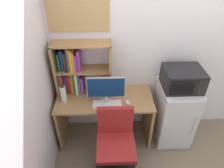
% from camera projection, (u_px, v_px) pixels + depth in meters
% --- Properties ---
extents(wall_back, '(6.40, 0.04, 2.60)m').
position_uv_depth(wall_back, '(200.00, 50.00, 2.68)').
color(wall_back, silver).
rests_on(wall_back, ground_plane).
extents(desk, '(1.30, 0.58, 0.77)m').
position_uv_depth(desk, '(105.00, 111.00, 2.83)').
color(desk, '#997047').
rests_on(desk, ground_plane).
extents(hutch_bookshelf, '(0.73, 0.26, 0.73)m').
position_uv_depth(hutch_bookshelf, '(75.00, 69.00, 2.62)').
color(hutch_bookshelf, '#997047').
rests_on(hutch_bookshelf, desk).
extents(monitor, '(0.48, 0.18, 0.40)m').
position_uv_depth(monitor, '(106.00, 89.00, 2.48)').
color(monitor, '#B7B7BC').
rests_on(monitor, desk).
extents(keyboard, '(0.37, 0.14, 0.02)m').
position_uv_depth(keyboard, '(107.00, 104.00, 2.58)').
color(keyboard, silver).
rests_on(keyboard, desk).
extents(computer_mouse, '(0.05, 0.09, 0.03)m').
position_uv_depth(computer_mouse, '(128.00, 102.00, 2.60)').
color(computer_mouse, silver).
rests_on(computer_mouse, desk).
extents(water_bottle, '(0.08, 0.08, 0.25)m').
position_uv_depth(water_bottle, '(63.00, 94.00, 2.58)').
color(water_bottle, silver).
rests_on(water_bottle, desk).
extents(mini_fridge, '(0.49, 0.57, 0.94)m').
position_uv_depth(mini_fridge, '(174.00, 113.00, 2.88)').
color(mini_fridge, silver).
rests_on(mini_fridge, ground_plane).
extents(microwave, '(0.48, 0.41, 0.27)m').
position_uv_depth(microwave, '(183.00, 79.00, 2.53)').
color(microwave, black).
rests_on(microwave, mini_fridge).
extents(desk_chair, '(0.54, 0.54, 0.89)m').
position_uv_depth(desk_chair, '(116.00, 146.00, 2.53)').
color(desk_chair, black).
rests_on(desk_chair, ground_plane).
extents(wall_corkboard, '(0.73, 0.02, 0.42)m').
position_uv_depth(wall_corkboard, '(78.00, 14.00, 2.31)').
color(wall_corkboard, tan).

